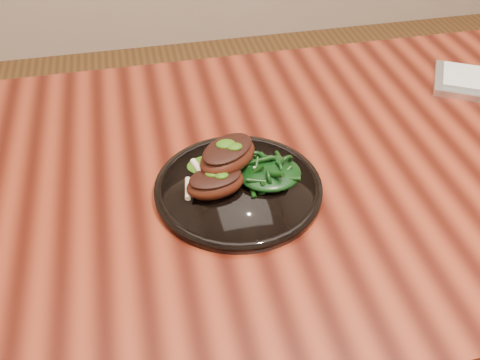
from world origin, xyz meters
name	(u,v)px	position (x,y,z in m)	size (l,w,h in m)	color
desk	(383,185)	(0.00, 0.00, 0.67)	(1.60, 0.80, 0.75)	#380D07
plate	(238,188)	(-0.29, -0.05, 0.76)	(0.27, 0.27, 0.02)	black
lamb_chop_front	(215,182)	(-0.33, -0.06, 0.79)	(0.10, 0.08, 0.04)	#46190D
lamb_chop_back	(227,155)	(-0.30, -0.03, 0.81)	(0.12, 0.12, 0.05)	#46190D
herb_smear	(211,164)	(-0.32, 0.01, 0.77)	(0.08, 0.05, 0.01)	#1D4807
greens_heap	(270,170)	(-0.23, -0.05, 0.78)	(0.10, 0.10, 0.04)	black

